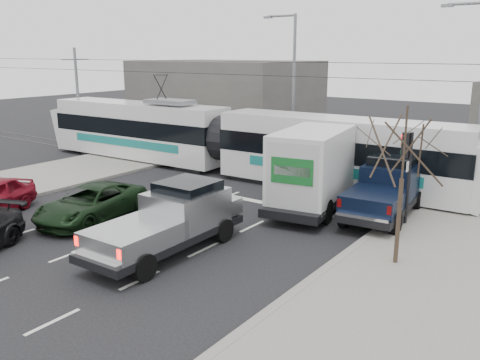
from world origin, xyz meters
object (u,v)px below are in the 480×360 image
Objects in this scene: street_lamp_near at (479,86)px; navy_pickup at (387,188)px; traffic_signal at (407,158)px; green_car at (91,203)px; box_truck at (316,169)px; street_lamp_far at (291,78)px; silver_pickup at (173,218)px; bare_tree at (404,150)px; tram at (226,140)px.

street_lamp_near reaches higher than navy_pickup.
green_car is (-10.59, -6.61, -2.03)m from traffic_signal.
green_car is at bearing -143.64° from box_truck.
street_lamp_far is 1.52× the size of navy_pickup.
green_car is (-4.93, 0.42, -0.42)m from silver_pickup.
navy_pickup is (-1.84, -6.63, -3.91)m from street_lamp_near.
tram is at bearing 149.53° from bare_tree.
bare_tree is 4.28m from traffic_signal.
box_truck is (7.27, -3.06, -0.16)m from tram.
box_truck is 9.58m from green_car.
traffic_signal is 0.49× the size of box_truck.
box_truck is at bearing 140.32° from bare_tree.
silver_pickup is 4.97m from green_car.
traffic_signal is 4.06m from box_truck.
silver_pickup is at bearing -73.18° from street_lamp_far.
navy_pickup reaches higher than green_car.
street_lamp_near is at bearing 17.61° from tram.
street_lamp_far is 16.71m from green_car.
box_truck is (6.72, -9.30, -3.37)m from street_lamp_far.
street_lamp_near reaches higher than box_truck.
street_lamp_far is 1.22× the size of box_truck.
tram is at bearing -160.60° from street_lamp_near.
street_lamp_far is 1.77× the size of green_car.
box_truck is (1.72, 7.24, 0.61)m from silver_pickup.
tram is at bearing 147.86° from box_truck.
bare_tree is at bearing 2.28° from green_car.
box_truck reaches higher than navy_pickup.
silver_pickup is 7.47m from box_truck.
tram reaches higher than bare_tree.
street_lamp_far reaches higher than box_truck.
box_truck is at bearing 35.39° from green_car.
box_truck is (-4.78, -7.30, -3.37)m from street_lamp_near.
green_car is at bearing -148.01° from traffic_signal.
bare_tree is 12.39m from green_car.
bare_tree is at bearing 23.39° from silver_pickup.
silver_pickup is at bearing -128.79° from traffic_signal.
tram is 4.44× the size of navy_pickup.
street_lamp_far is at bearing 106.08° from silver_pickup.
street_lamp_near is 1.00× the size of street_lamp_far.
navy_pickup reaches higher than silver_pickup.
bare_tree is at bearing -32.26° from tram.
silver_pickup is at bearing -155.86° from bare_tree.
silver_pickup is (-6.78, -3.04, -2.66)m from bare_tree.
street_lamp_far is 0.34× the size of tram.
bare_tree is 5.91m from navy_pickup.
traffic_signal reaches higher than silver_pickup.
street_lamp_far is at bearing 116.53° from box_truck.
bare_tree is 0.84× the size of navy_pickup.
traffic_signal is at bearing -12.27° from box_truck.
street_lamp_near is 13.17m from tram.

